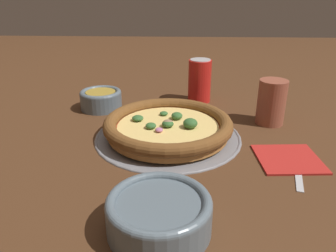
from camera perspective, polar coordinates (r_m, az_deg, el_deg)
ground_plane at (r=0.75m, az=-0.00°, el=-1.90°), size 3.00×3.00×0.00m
pizza_tray at (r=0.75m, az=-0.00°, el=-1.68°), size 0.33×0.33×0.01m
pizza at (r=0.74m, az=0.01°, el=0.03°), size 0.29×0.29×0.04m
bowl_near at (r=0.93m, az=-11.60°, el=4.69°), size 0.11×0.11×0.05m
bowl_far at (r=0.47m, az=-1.63°, el=-14.86°), size 0.15×0.15×0.05m
drinking_cup at (r=0.84m, az=17.57°, el=3.98°), size 0.07×0.07×0.11m
napkin at (r=0.70m, az=20.24°, el=-5.24°), size 0.13×0.13×0.01m
fork at (r=0.69m, az=21.57°, el=-6.05°), size 0.17×0.06×0.00m
beverage_can at (r=0.96m, az=5.53°, el=7.85°), size 0.07×0.07×0.12m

